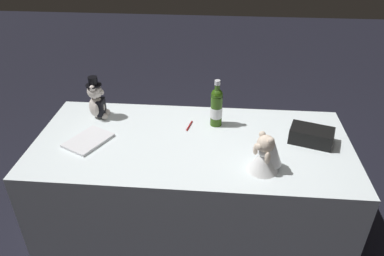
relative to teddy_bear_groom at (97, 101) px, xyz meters
The scene contains 8 objects.
ground_plane 1.17m from the teddy_bear_groom, 159.45° to the left, with size 12.00×12.00×0.00m, color black.
reception_table 0.89m from the teddy_bear_groom, 159.45° to the left, with size 1.99×0.92×0.79m, color white.
teddy_bear_groom is the anchor object (origin of this frame).
teddy_bear_bride 1.21m from the teddy_bear_groom, 156.12° to the left, with size 0.23×0.21×0.24m.
champagne_bottle 0.82m from the teddy_bear_groom, behind, with size 0.08×0.08×0.33m.
signing_pen 0.66m from the teddy_bear_groom, behind, with size 0.04×0.13×0.01m.
gift_case_black 1.43m from the teddy_bear_groom, behind, with size 0.30×0.23×0.10m.
guestbook 0.33m from the teddy_bear_groom, 94.32° to the left, with size 0.20×0.28×0.02m, color white.
Camera 1 is at (-0.16, 1.91, 2.08)m, focal length 34.22 mm.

